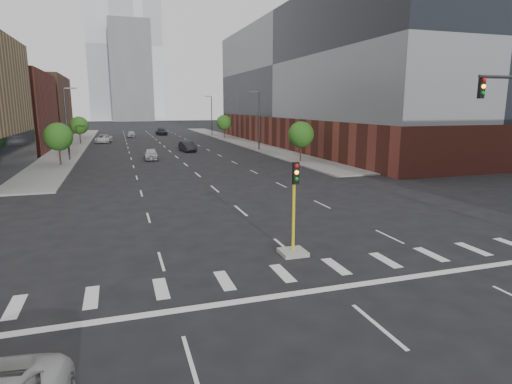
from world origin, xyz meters
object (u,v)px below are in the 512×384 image
car_mid_right (187,146)px  car_far_left (104,139)px  car_distant (131,134)px  car_near_left (151,154)px  car_deep_right (161,132)px  median_traffic_signal (293,235)px

car_mid_right → car_far_left: size_ratio=0.88×
car_distant → car_near_left: bearing=-84.9°
car_near_left → car_distant: 42.35m
car_near_left → car_far_left: size_ratio=0.81×
car_deep_right → car_mid_right: bearing=-95.4°
car_near_left → car_mid_right: car_mid_right is taller
car_near_left → median_traffic_signal: bearing=-81.6°
median_traffic_signal → car_near_left: 39.18m
median_traffic_signal → car_deep_right: (2.54, 87.49, -0.21)m
car_mid_right → car_far_left: (-12.56, 20.50, -0.03)m
car_far_left → car_distant: car_far_left is taller
car_mid_right → car_far_left: car_mid_right is taller
car_mid_right → car_distant: car_mid_right is taller
median_traffic_signal → car_mid_right: size_ratio=0.94×
car_near_left → car_mid_right: bearing=58.4°
car_mid_right → car_far_left: 24.04m
car_mid_right → car_distant: bearing=94.1°
car_mid_right → car_deep_right: size_ratio=0.90×
median_traffic_signal → car_far_left: (-10.04, 68.25, -0.23)m
median_traffic_signal → car_deep_right: 87.53m
car_near_left → car_far_left: car_far_left is taller
car_near_left → car_far_left: (-6.49, 29.23, 0.01)m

